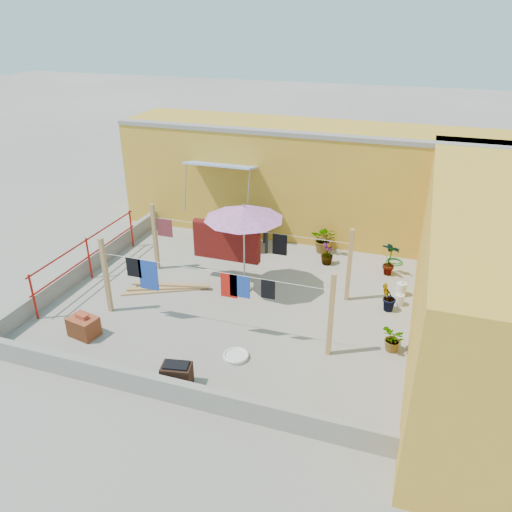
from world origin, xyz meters
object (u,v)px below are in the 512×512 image
(water_jug_a, at_px, (401,289))
(green_hose, at_px, (394,262))
(brazier, at_px, (177,375))
(white_basin, at_px, (236,356))
(brick_stack, at_px, (84,326))
(patio_umbrella, at_px, (244,213))
(outdoor_table, at_px, (238,224))
(water_jug_b, at_px, (400,300))
(plant_back_a, at_px, (324,239))

(water_jug_a, relative_size, green_hose, 0.81)
(brazier, height_order, white_basin, brazier)
(brick_stack, distance_m, white_basin, 3.30)
(patio_umbrella, height_order, outdoor_table, patio_umbrella)
(white_basin, relative_size, water_jug_b, 1.67)
(water_jug_a, bearing_deg, plant_back_a, 141.40)
(brick_stack, xyz_separation_m, plant_back_a, (3.93, 5.61, 0.18))
(plant_back_a, bearing_deg, water_jug_b, -45.19)
(brazier, distance_m, green_hose, 7.17)
(patio_umbrella, bearing_deg, plant_back_a, 62.73)
(patio_umbrella, distance_m, water_jug_b, 4.12)
(brazier, distance_m, water_jug_b, 5.50)
(white_basin, height_order, green_hose, white_basin)
(patio_umbrella, relative_size, outdoor_table, 1.11)
(outdoor_table, xyz_separation_m, water_jug_b, (4.61, -1.69, -0.62))
(outdoor_table, relative_size, brazier, 3.37)
(brazier, distance_m, plant_back_a, 6.55)
(patio_umbrella, bearing_deg, brazier, -89.56)
(outdoor_table, height_order, plant_back_a, outdoor_table)
(brick_stack, bearing_deg, green_hose, 43.28)
(water_jug_b, bearing_deg, white_basin, -133.42)
(patio_umbrella, xyz_separation_m, outdoor_table, (-0.97, 2.16, -1.23))
(outdoor_table, relative_size, brick_stack, 3.02)
(white_basin, relative_size, green_hose, 1.12)
(green_hose, bearing_deg, brazier, -117.71)
(white_basin, bearing_deg, water_jug_a, 50.62)
(water_jug_b, height_order, green_hose, water_jug_b)
(water_jug_a, distance_m, water_jug_b, 0.47)
(brick_stack, relative_size, plant_back_a, 0.83)
(outdoor_table, relative_size, white_basin, 3.90)
(water_jug_b, relative_size, green_hose, 0.67)
(outdoor_table, distance_m, brick_stack, 5.31)
(brazier, bearing_deg, brick_stack, 162.76)
(outdoor_table, bearing_deg, plant_back_a, 13.32)
(white_basin, xyz_separation_m, plant_back_a, (0.65, 5.31, 0.35))
(brazier, distance_m, white_basin, 1.32)
(brick_stack, bearing_deg, patio_umbrella, 48.72)
(white_basin, distance_m, green_hose, 5.87)
(brick_stack, xyz_separation_m, white_basin, (3.28, 0.29, -0.17))
(brazier, distance_m, water_jug_a, 5.86)
(outdoor_table, xyz_separation_m, plant_back_a, (2.37, 0.56, -0.36))
(green_hose, relative_size, plant_back_a, 0.57)
(outdoor_table, bearing_deg, brazier, -80.30)
(white_basin, distance_m, water_jug_b, 4.21)
(brazier, height_order, plant_back_a, plant_back_a)
(white_basin, xyz_separation_m, water_jug_b, (2.89, 3.06, 0.09))
(patio_umbrella, relative_size, brick_stack, 3.36)
(brazier, bearing_deg, plant_back_a, 77.88)
(green_hose, bearing_deg, brick_stack, -136.72)
(green_hose, xyz_separation_m, plant_back_a, (-1.96, 0.06, 0.37))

